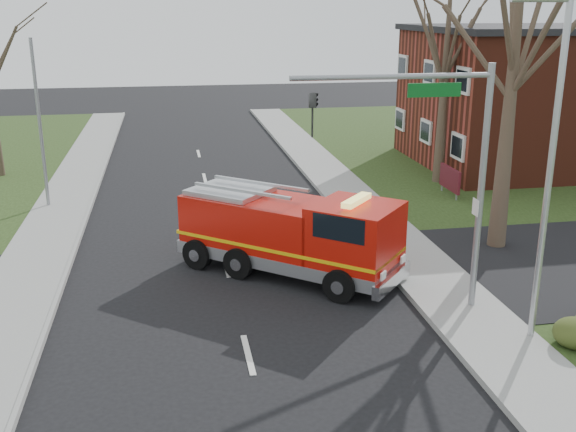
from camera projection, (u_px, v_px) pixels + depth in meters
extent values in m
plane|color=black|center=(248.00, 355.00, 16.48)|extent=(120.00, 120.00, 0.00)
cube|color=gray|center=(485.00, 332.00, 17.49)|extent=(2.40, 80.00, 0.15)
cube|color=maroon|center=(563.00, 99.00, 35.54)|extent=(15.00, 10.00, 7.00)
cube|color=black|center=(572.00, 28.00, 34.47)|extent=(15.40, 10.40, 0.30)
cube|color=silver|center=(426.00, 131.00, 34.72)|extent=(0.12, 1.40, 1.20)
cube|color=#51121C|center=(450.00, 178.00, 29.72)|extent=(0.12, 2.00, 1.00)
cylinder|color=gray|center=(457.00, 193.00, 29.10)|extent=(0.08, 0.08, 0.90)
cylinder|color=gray|center=(442.00, 184.00, 30.61)|extent=(0.08, 0.08, 0.90)
cone|color=#3E3224|center=(512.00, 76.00, 21.93)|extent=(0.64, 0.64, 12.00)
cone|color=#3E3224|center=(445.00, 73.00, 30.86)|extent=(0.56, 0.56, 10.50)
cylinder|color=gray|center=(481.00, 193.00, 17.97)|extent=(0.18, 0.18, 6.80)
cylinder|color=gray|center=(393.00, 77.00, 16.61)|extent=(5.20, 0.14, 0.14)
cube|color=#0C591E|center=(434.00, 90.00, 16.90)|extent=(1.40, 0.06, 0.35)
imported|color=black|center=(314.00, 93.00, 16.38)|extent=(0.22, 0.18, 1.10)
cylinder|color=#B7BABF|center=(549.00, 181.00, 15.97)|extent=(0.16, 0.16, 8.40)
cylinder|color=gray|center=(40.00, 126.00, 27.46)|extent=(0.14, 0.14, 7.00)
cube|color=#BA1208|center=(259.00, 226.00, 21.70)|extent=(5.08, 4.82, 1.89)
cube|color=#BA1208|center=(355.00, 240.00, 20.00)|extent=(3.30, 3.30, 2.16)
cube|color=#B7BABF|center=(287.00, 254.00, 21.40)|extent=(6.87, 6.36, 0.41)
cube|color=#E5B20C|center=(287.00, 239.00, 21.25)|extent=(6.88, 6.36, 0.11)
cube|color=black|center=(387.00, 223.00, 19.32)|extent=(1.39, 1.61, 0.77)
cube|color=#E5D866|center=(357.00, 200.00, 19.64)|extent=(1.18, 1.30, 0.16)
cylinder|color=black|center=(340.00, 286.00, 19.30)|extent=(0.96, 0.88, 0.99)
cylinder|color=black|center=(373.00, 260.00, 21.23)|extent=(0.96, 0.88, 0.99)
cylinder|color=black|center=(197.00, 254.00, 21.78)|extent=(0.96, 0.88, 0.99)
cylinder|color=black|center=(238.00, 234.00, 23.71)|extent=(0.96, 0.88, 0.99)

